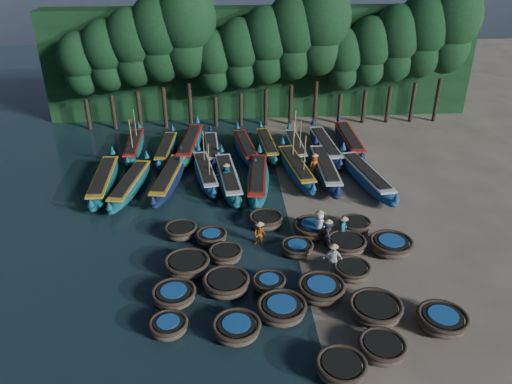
{
  "coord_description": "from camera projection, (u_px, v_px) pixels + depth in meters",
  "views": [
    {
      "loc": [
        -3.95,
        -24.08,
        15.9
      ],
      "look_at": [
        -1.94,
        3.97,
        1.3
      ],
      "focal_mm": 35.0,
      "sensor_mm": 36.0,
      "label": 1
    }
  ],
  "objects": [
    {
      "name": "long_boat_14",
      "position": [
        267.0,
        145.0,
        40.77
      ],
      "size": [
        1.87,
        7.72,
        1.36
      ],
      "rotation": [
        0.0,
        0.0,
        0.07
      ],
      "color": "#0F4D5A",
      "rests_on": "ground"
    },
    {
      "name": "tree_14",
      "position": [
        449.0,
        26.0,
        43.63
      ],
      "size": [
        5.34,
        5.34,
        12.58
      ],
      "color": "black",
      "rests_on": "ground"
    },
    {
      "name": "coracle_14",
      "position": [
        352.0,
        271.0,
        25.76
      ],
      "size": [
        2.39,
        2.39,
        0.74
      ],
      "rotation": [
        0.0,
        0.0,
        -0.41
      ],
      "color": "brown",
      "rests_on": "ground"
    },
    {
      "name": "long_boat_3",
      "position": [
        205.0,
        173.0,
        36.04
      ],
      "size": [
        2.6,
        7.84,
        3.37
      ],
      "rotation": [
        0.0,
        0.0,
        0.16
      ],
      "color": "navy",
      "rests_on": "ground"
    },
    {
      "name": "coracle_4",
      "position": [
        382.0,
        348.0,
        20.92
      ],
      "size": [
        2.07,
        2.07,
        0.76
      ],
      "rotation": [
        0.0,
        0.0,
        -0.08
      ],
      "color": "brown",
      "rests_on": "ground"
    },
    {
      "name": "fisherman_2",
      "position": [
        260.0,
        234.0,
        28.22
      ],
      "size": [
        0.89,
        0.81,
        1.69
      ],
      "rotation": [
        0.0,
        0.0,
        5.86
      ],
      "color": "#AD5317",
      "rests_on": "ground"
    },
    {
      "name": "long_boat_17",
      "position": [
        349.0,
        141.0,
        41.38
      ],
      "size": [
        1.77,
        9.15,
        1.61
      ],
      "rotation": [
        0.0,
        0.0,
        -0.02
      ],
      "color": "#0E1A35",
      "rests_on": "ground"
    },
    {
      "name": "coracle_9",
      "position": [
        442.0,
        320.0,
        22.43
      ],
      "size": [
        2.32,
        2.32,
        0.77
      ],
      "rotation": [
        0.0,
        0.0,
        0.01
      ],
      "color": "brown",
      "rests_on": "ground"
    },
    {
      "name": "tree_6",
      "position": [
        240.0,
        53.0,
        43.4
      ],
      "size": [
        4.09,
        4.09,
        9.65
      ],
      "color": "black",
      "rests_on": "ground"
    },
    {
      "name": "coracle_18",
      "position": [
        346.0,
        244.0,
        27.92
      ],
      "size": [
        2.66,
        2.66,
        0.77
      ],
      "rotation": [
        0.0,
        0.0,
        -0.32
      ],
      "color": "brown",
      "rests_on": "ground"
    },
    {
      "name": "coracle_20",
      "position": [
        181.0,
        231.0,
        29.16
      ],
      "size": [
        1.94,
        1.94,
        0.77
      ],
      "rotation": [
        0.0,
        0.0,
        0.1
      ],
      "color": "brown",
      "rests_on": "ground"
    },
    {
      "name": "tree_2",
      "position": [
        132.0,
        47.0,
        42.51
      ],
      "size": [
        4.51,
        4.51,
        10.63
      ],
      "color": "black",
      "rests_on": "ground"
    },
    {
      "name": "long_boat_8",
      "position": [
        366.0,
        177.0,
        35.29
      ],
      "size": [
        3.02,
        9.02,
        1.61
      ],
      "rotation": [
        0.0,
        0.0,
        0.16
      ],
      "color": "navy",
      "rests_on": "ground"
    },
    {
      "name": "tree_0",
      "position": [
        80.0,
        64.0,
        42.84
      ],
      "size": [
        3.68,
        3.68,
        8.68
      ],
      "color": "black",
      "rests_on": "ground"
    },
    {
      "name": "fisherman_5",
      "position": [
        227.0,
        175.0,
        34.93
      ],
      "size": [
        1.62,
        0.96,
        1.87
      ],
      "rotation": [
        0.0,
        0.0,
        3.47
      ],
      "color": "#1B6774",
      "rests_on": "ground"
    },
    {
      "name": "long_boat_16",
      "position": [
        325.0,
        146.0,
        40.33
      ],
      "size": [
        2.07,
        8.95,
        1.58
      ],
      "rotation": [
        0.0,
        0.0,
        0.06
      ],
      "color": "#0E1A35",
      "rests_on": "ground"
    },
    {
      "name": "tree_10",
      "position": [
        343.0,
        59.0,
        44.29
      ],
      "size": [
        3.68,
        3.68,
        8.68
      ],
      "color": "black",
      "rests_on": "ground"
    },
    {
      "name": "long_boat_0",
      "position": [
        104.0,
        181.0,
        34.71
      ],
      "size": [
        1.74,
        8.81,
        1.55
      ],
      "rotation": [
        0.0,
        0.0,
        0.02
      ],
      "color": "#0F4D5A",
      "rests_on": "ground"
    },
    {
      "name": "fisherman_3",
      "position": [
        328.0,
        233.0,
        28.13
      ],
      "size": [
        0.82,
        1.19,
        1.89
      ],
      "rotation": [
        0.0,
        0.0,
        1.76
      ],
      "color": "black",
      "rests_on": "ground"
    },
    {
      "name": "long_boat_7",
      "position": [
        325.0,
        169.0,
        36.36
      ],
      "size": [
        1.74,
        9.22,
        1.62
      ],
      "rotation": [
        0.0,
        0.0,
        -0.01
      ],
      "color": "#0E1A35",
      "rests_on": "ground"
    },
    {
      "name": "coracle_13",
      "position": [
        321.0,
        289.0,
        24.36
      ],
      "size": [
        2.58,
        2.58,
        0.79
      ],
      "rotation": [
        0.0,
        0.0,
        -0.19
      ],
      "color": "brown",
      "rests_on": "ground"
    },
    {
      "name": "tree_9",
      "position": [
        320.0,
        28.0,
        42.9
      ],
      "size": [
        5.34,
        5.34,
        12.58
      ],
      "color": "black",
      "rests_on": "ground"
    },
    {
      "name": "tree_11",
      "position": [
        370.0,
        51.0,
        44.13
      ],
      "size": [
        4.09,
        4.09,
        9.65
      ],
      "color": "black",
      "rests_on": "ground"
    },
    {
      "name": "fisherman_0",
      "position": [
        319.0,
        224.0,
        28.83
      ],
      "size": [
        1.03,
        1.02,
        1.99
      ],
      "rotation": [
        0.0,
        0.0,
        2.38
      ],
      "color": "silver",
      "rests_on": "ground"
    },
    {
      "name": "long_boat_2",
      "position": [
        169.0,
        179.0,
        35.03
      ],
      "size": [
        2.78,
        8.57,
        1.53
      ],
      "rotation": [
        0.0,
        0.0,
        -0.15
      ],
      "color": "#0E1A35",
      "rests_on": "ground"
    },
    {
      "name": "coracle_8",
      "position": [
        375.0,
        309.0,
        23.03
      ],
      "size": [
        2.73,
        2.73,
        0.83
      ],
      "rotation": [
        0.0,
        0.0,
        -0.17
      ],
      "color": "brown",
      "rests_on": "ground"
    },
    {
      "name": "tree_13",
      "position": [
        423.0,
        35.0,
        43.79
      ],
      "size": [
        4.92,
        4.92,
        11.6
      ],
      "color": "black",
      "rests_on": "ground"
    },
    {
      "name": "long_boat_12",
      "position": [
        212.0,
        149.0,
        40.05
      ],
      "size": [
        1.66,
        7.51,
        1.32
      ],
      "rotation": [
        0.0,
        0.0,
        0.05
      ],
      "color": "#0E1A35",
      "rests_on": "ground"
    },
    {
      "name": "long_boat_1",
      "position": [
        130.0,
        184.0,
        34.29
      ],
      "size": [
        2.8,
        8.26,
        1.47
      ],
      "rotation": [
        0.0,
        0.0,
        -0.17
      ],
      "color": "#0F4D5A",
      "rests_on": "ground"
    },
    {
      "name": "ground",
      "position": [
        294.0,
        242.0,
        28.9
      ],
      "size": [
        120.0,
        120.0,
        0.0
      ],
      "primitive_type": "plane",
      "color": "gray",
      "rests_on": "ground"
    },
    {
      "name": "tree_4",
      "position": [
        185.0,
        30.0,
        42.17
      ],
      "size": [
        5.34,
        5.34,
        12.58
      ],
      "color": "black",
      "rests_on": "ground"
    },
    {
      "name": "long_boat_10",
      "position": [
        166.0,
        149.0,
        40.05
      ],
      "size": [
        1.83,
        7.57,
        1.33
      ],
      "rotation": [
        0.0,
        0.0,
        -0.07
      ],
      "color": "navy",
      "rests_on": "ground"
    },
    {
      "name": "tree_7",
      "position": [
        266.0,
        45.0,
        43.23
      ],
      "size": [
        4.51,
        4.51,
        10.63
      ],
      "color": "black",
      "rests_on": "ground"
    },
    {
      "name": "coracle_10",
      "position": [
        174.0,
        295.0,
        24.03
      ],
      "size": [
        2.34,
        2.34,
        0.73
      ],
      "rotation": [
        0.0,
        0.0,
        -0.16
      ],
      "color": "brown",
      "rests_on": "ground"
    },
    {
      "name": "coracle_21",
      "position": [
        211.0,
        237.0,
        28.62
      ],
      "size": [
        1.99,
        1.99,
        0.72
      ],
      "rotation": [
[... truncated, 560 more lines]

